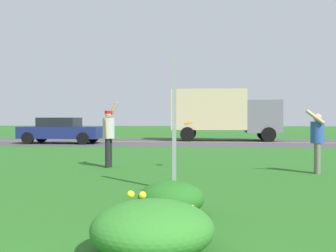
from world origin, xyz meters
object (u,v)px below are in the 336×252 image
object	(u,v)px
car_navy_center_left	(61,130)
box_truck_gray	(223,112)
person_catcher_blue_shirt	(317,138)
person_thrower_red_cap_gray_shirt	(109,133)
sign_post_near_path	(174,124)
frisbee_orange	(188,123)

from	to	relation	value
car_navy_center_left	box_truck_gray	size ratio (longest dim) A/B	0.67
person_catcher_blue_shirt	car_navy_center_left	size ratio (longest dim) A/B	0.37
person_catcher_blue_shirt	box_truck_gray	world-z (taller)	box_truck_gray
person_catcher_blue_shirt	car_navy_center_left	bearing A→B (deg)	134.69
person_catcher_blue_shirt	car_navy_center_left	world-z (taller)	person_catcher_blue_shirt
person_thrower_red_cap_gray_shirt	box_truck_gray	size ratio (longest dim) A/B	0.28
sign_post_near_path	person_catcher_blue_shirt	world-z (taller)	sign_post_near_path
person_thrower_red_cap_gray_shirt	car_navy_center_left	world-z (taller)	person_thrower_red_cap_gray_shirt
person_thrower_red_cap_gray_shirt	person_catcher_blue_shirt	distance (m)	5.68
person_catcher_blue_shirt	sign_post_near_path	bearing A→B (deg)	-140.05
car_navy_center_left	box_truck_gray	xyz separation A→B (m)	(9.15, 3.77, 1.06)
car_navy_center_left	frisbee_orange	bearing A→B (deg)	-53.86
sign_post_near_path	frisbee_orange	xyz separation A→B (m)	(0.08, 3.43, -0.03)
person_thrower_red_cap_gray_shirt	box_truck_gray	bearing A→B (deg)	75.71
person_thrower_red_cap_gray_shirt	frisbee_orange	world-z (taller)	person_thrower_red_cap_gray_shirt
frisbee_orange	box_truck_gray	world-z (taller)	box_truck_gray
sign_post_near_path	car_navy_center_left	world-z (taller)	sign_post_near_path
sign_post_near_path	box_truck_gray	xyz separation A→B (m)	(1.42, 17.88, 0.49)
person_thrower_red_cap_gray_shirt	car_navy_center_left	xyz separation A→B (m)	(-5.49, 10.57, -0.26)
person_thrower_red_cap_gray_shirt	frisbee_orange	xyz separation A→B (m)	(2.31, -0.11, 0.28)
car_navy_center_left	person_thrower_red_cap_gray_shirt	bearing A→B (deg)	-62.53
sign_post_near_path	person_catcher_blue_shirt	bearing A→B (deg)	39.95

